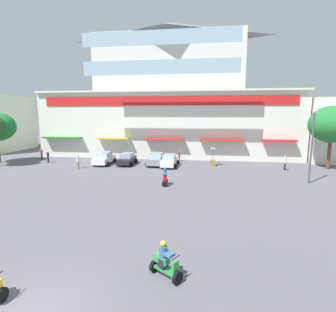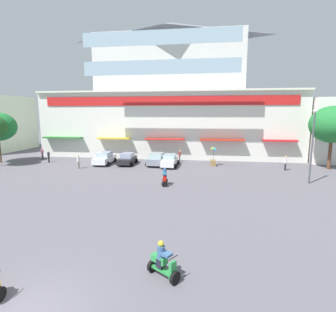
% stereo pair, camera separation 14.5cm
% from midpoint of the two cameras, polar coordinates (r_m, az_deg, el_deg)
% --- Properties ---
extents(ground_plane, '(128.00, 128.00, 0.00)m').
position_cam_midpoint_polar(ground_plane, '(21.63, -7.80, -8.52)').
color(ground_plane, '#5A5760').
extents(colonial_building, '(38.57, 15.20, 20.42)m').
position_cam_midpoint_polar(colonial_building, '(42.77, 0.33, 11.92)').
color(colonial_building, silver).
rests_on(colonial_building, ground).
extents(plaza_tree_1, '(5.05, 5.44, 7.45)m').
position_cam_midpoint_polar(plaza_tree_1, '(36.18, 31.98, 5.83)').
color(plaza_tree_1, brown).
rests_on(plaza_tree_1, ground).
extents(parked_car_0, '(2.43, 4.48, 1.57)m').
position_cam_midpoint_polar(parked_car_0, '(35.26, -13.84, -0.47)').
color(parked_car_0, white).
rests_on(parked_car_0, ground).
extents(parked_car_1, '(2.28, 3.94, 1.51)m').
position_cam_midpoint_polar(parked_car_1, '(34.34, -9.03, -0.62)').
color(parked_car_1, black).
rests_on(parked_car_1, ground).
extents(parked_car_2, '(2.43, 4.26, 1.57)m').
position_cam_midpoint_polar(parked_car_2, '(33.66, -2.68, -0.66)').
color(parked_car_2, gray).
rests_on(parked_car_2, ground).
extents(parked_car_3, '(2.24, 4.50, 1.51)m').
position_cam_midpoint_polar(parked_car_3, '(32.79, 0.18, -0.95)').
color(parked_car_3, white).
rests_on(parked_car_3, ground).
extents(scooter_rider_2, '(1.44, 1.20, 1.55)m').
position_cam_midpoint_polar(scooter_rider_2, '(11.35, -1.02, -22.16)').
color(scooter_rider_2, black).
rests_on(scooter_rider_2, ground).
extents(scooter_rider_3, '(0.68, 1.45, 1.60)m').
position_cam_midpoint_polar(scooter_rider_3, '(24.30, -0.84, -4.82)').
color(scooter_rider_3, black).
rests_on(scooter_rider_3, ground).
extents(pedestrian_0, '(0.39, 0.39, 1.60)m').
position_cam_midpoint_polar(pedestrian_0, '(42.29, -25.89, 0.61)').
color(pedestrian_0, '#52424C').
rests_on(pedestrian_0, ground).
extents(pedestrian_1, '(0.41, 0.41, 1.72)m').
position_cam_midpoint_polar(pedestrian_1, '(33.37, 24.00, -1.18)').
color(pedestrian_1, black).
rests_on(pedestrian_1, ground).
extents(pedestrian_2, '(0.39, 0.39, 1.58)m').
position_cam_midpoint_polar(pedestrian_2, '(38.82, -24.76, -0.00)').
color(pedestrian_2, black).
rests_on(pedestrian_2, ground).
extents(pedestrian_3, '(0.37, 0.37, 1.57)m').
position_cam_midpoint_polar(pedestrian_3, '(36.15, 2.36, 0.22)').
color(pedestrian_3, '#4A4843').
rests_on(pedestrian_3, ground).
extents(pedestrian_4, '(0.35, 0.35, 1.63)m').
position_cam_midpoint_polar(pedestrian_4, '(33.27, -19.11, -1.04)').
color(pedestrian_4, '#777259').
rests_on(pedestrian_4, ground).
extents(streetlamp_near, '(0.40, 0.40, 6.91)m').
position_cam_midpoint_polar(streetlamp_near, '(27.78, 28.73, 2.86)').
color(streetlamp_near, '#474C51').
rests_on(streetlamp_near, ground).
extents(balloon_vendor_cart, '(0.71, 0.96, 2.40)m').
position_cam_midpoint_polar(balloon_vendor_cart, '(33.61, 9.64, -0.18)').
color(balloon_vendor_cart, olive).
rests_on(balloon_vendor_cart, ground).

